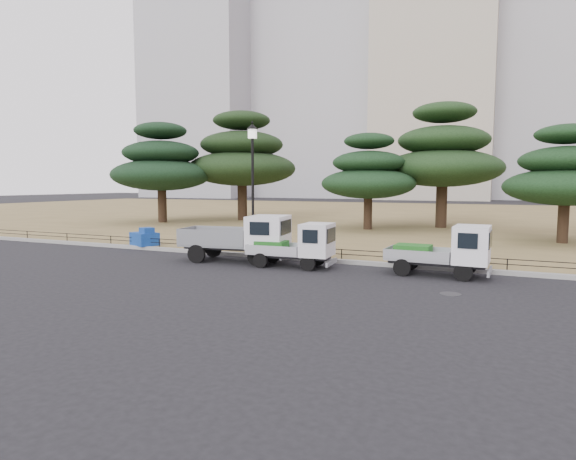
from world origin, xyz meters
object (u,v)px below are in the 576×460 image
at_px(truck_kei_rear, 445,251).
at_px(tarp_pile, 145,238).
at_px(truck_large, 241,236).
at_px(street_lamp, 253,166).
at_px(truck_kei_front, 297,245).

height_order(truck_kei_rear, tarp_pile, truck_kei_rear).
bearing_deg(truck_large, street_lamp, 92.14).
relative_size(truck_kei_front, truck_kei_rear, 0.95).
bearing_deg(truck_kei_rear, truck_kei_front, -172.62).
bearing_deg(truck_kei_front, truck_kei_rear, 1.41).
bearing_deg(truck_large, tarp_pile, 157.34).
relative_size(truck_kei_front, street_lamp, 0.59).
relative_size(truck_large, street_lamp, 0.82).
bearing_deg(street_lamp, truck_kei_rear, -9.49).
height_order(truck_kei_rear, street_lamp, street_lamp).
relative_size(truck_kei_rear, street_lamp, 0.62).
distance_m(truck_large, truck_kei_rear, 7.84).
height_order(truck_large, street_lamp, street_lamp).
bearing_deg(truck_kei_front, street_lamp, 144.05).
bearing_deg(tarp_pile, street_lamp, -1.01).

